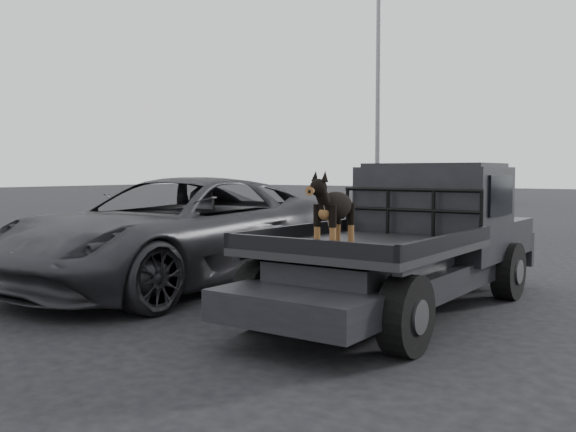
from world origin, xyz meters
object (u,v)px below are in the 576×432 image
Objects in this scene: parked_suv at (178,231)px; flatbed_ute at (402,274)px; distant_car_a at (475,189)px; floodlight_near at (379,19)px; dog at (334,212)px.

flatbed_ute is at bearing 3.72° from parked_suv.
floodlight_near is at bearing -106.10° from distant_car_a.
floodlight_near is at bearing 106.62° from parked_suv.
parked_suv is 27.39m from distant_car_a.
dog is (-0.04, -1.53, 0.83)m from flatbed_ute.
floodlight_near reaches higher than flatbed_ute.
dog is 3.72m from parked_suv.
distant_car_a is at bearing 99.58° from parked_suv.
flatbed_ute is 7.30× the size of dog.
flatbed_ute is 27.97m from distant_car_a.
floodlight_near reaches higher than distant_car_a.
floodlight_near is (-4.77, 15.71, 6.72)m from parked_suv.
dog reaches higher than distant_car_a.
parked_suv is at bearing -73.10° from floodlight_near.
flatbed_ute is 1.15× the size of distant_car_a.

